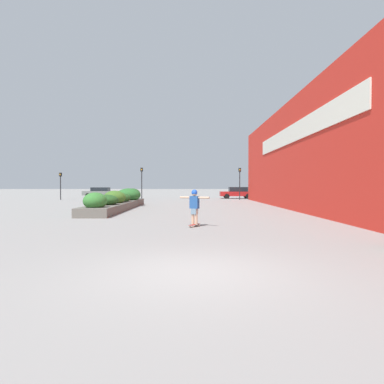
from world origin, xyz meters
name	(u,v)px	position (x,y,z in m)	size (l,w,h in m)	color
ground_plane	(192,272)	(0.00, 0.00, 0.00)	(300.00, 300.00, 0.00)	gray
building_wall_right	(300,153)	(7.05, 15.50, 3.83)	(0.67, 37.88, 7.63)	red
planter_box	(118,201)	(-5.32, 18.16, 0.57)	(1.99, 13.63, 1.46)	#605B54
skateboard	(193,225)	(0.08, 7.38, 0.07)	(0.50, 0.73, 0.10)	maroon
skateboarder	(193,203)	(0.08, 7.38, 0.97)	(1.22, 0.71, 1.44)	tan
car_leftmost	(98,192)	(-12.92, 40.96, 0.75)	(4.31, 1.99, 1.42)	slate
car_center_left	(236,193)	(5.83, 37.60, 0.78)	(4.33, 1.88, 1.49)	maroon
traffic_light_left	(140,178)	(-6.01, 33.94, 2.57)	(0.28, 0.30, 3.81)	black
traffic_light_right	(238,178)	(5.65, 33.92, 2.55)	(0.28, 0.30, 3.77)	black
traffic_light_far_left	(59,181)	(-15.55, 33.59, 2.21)	(0.28, 0.30, 3.21)	black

